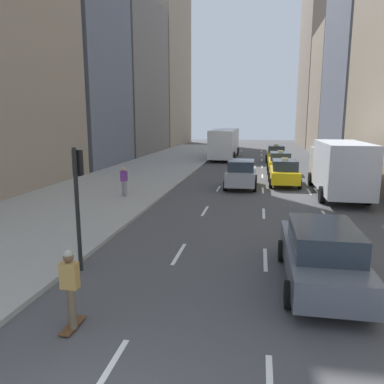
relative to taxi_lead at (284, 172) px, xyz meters
The scene contains 13 objects.
sidewalk_left 12.06m from the taxi_lead, 156.05° to the left, with size 8.00×66.00×0.15m, color #9E9E99.
lane_markings 1.87m from the taxi_lead, 147.67° to the left, with size 5.72×56.00×0.01m.
building_row_left 25.38m from the taxi_lead, 144.23° to the left, with size 6.00×68.62×30.79m.
taxi_lead is the anchor object (origin of this frame).
taxi_second 6.06m from the taxi_lead, 90.00° to the left, with size 2.02×4.40×1.87m.
taxi_third 14.17m from the taxi_lead, 90.00° to the left, with size 2.02×4.40×1.87m.
sedan_black_near 3.15m from the taxi_lead, 152.60° to the right, with size 2.02×4.40×1.81m.
sedan_silver_behind 15.74m from the taxi_lead, 90.00° to the right, with size 2.02×4.91×1.70m.
city_bus 18.34m from the taxi_lead, 107.84° to the left, with size 2.80×11.61×3.25m.
box_truck 4.25m from the taxi_lead, 47.84° to the right, with size 2.58×8.40×3.15m.
skateboarder 19.65m from the taxi_lead, 106.22° to the right, with size 0.36×0.80×1.75m.
pedestrian_far_walking 10.91m from the taxi_lead, 145.82° to the right, with size 0.36×0.22×1.65m.
traffic_light_pole 17.31m from the taxi_lead, 113.05° to the right, with size 0.24×0.42×3.60m.
Camera 1 is at (2.29, -3.46, 4.35)m, focal length 35.00 mm.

